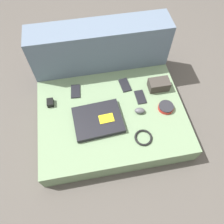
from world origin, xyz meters
TOP-DOWN VIEW (x-y plane):
  - ground_plane at (0.00, 0.00)m, footprint 8.00×8.00m
  - couch_seat at (0.00, 0.00)m, footprint 0.94×0.70m
  - couch_backrest at (0.00, 0.45)m, footprint 0.94×0.20m
  - laptop at (-0.10, -0.04)m, footprint 0.31×0.26m
  - computer_mouse at (0.18, -0.02)m, footprint 0.07×0.05m
  - speaker_puck at (0.35, -0.02)m, footprint 0.10×0.10m
  - phone_silver at (0.21, 0.09)m, footprint 0.06×0.11m
  - phone_black at (0.13, 0.21)m, footprint 0.07×0.12m
  - phone_small at (-0.21, 0.22)m, footprint 0.07×0.11m
  - camera_pouch at (0.35, 0.15)m, footprint 0.14×0.09m
  - charger_brick at (-0.38, 0.15)m, footprint 0.04×0.06m
  - cable_coil at (0.15, -0.20)m, footprint 0.11×0.11m

SIDE VIEW (x-z plane):
  - ground_plane at x=0.00m, z-range 0.00..0.00m
  - couch_seat at x=0.00m, z-range 0.00..0.14m
  - phone_silver at x=0.21m, z-range 0.14..0.14m
  - phone_black at x=0.13m, z-range 0.14..0.15m
  - phone_small at x=-0.21m, z-range 0.14..0.15m
  - cable_coil at x=0.15m, z-range 0.14..0.15m
  - speaker_puck at x=0.35m, z-range 0.14..0.17m
  - laptop at x=-0.10m, z-range 0.14..0.17m
  - charger_brick at x=-0.38m, z-range 0.14..0.17m
  - computer_mouse at x=0.18m, z-range 0.14..0.17m
  - camera_pouch at x=0.35m, z-range 0.14..0.20m
  - couch_backrest at x=0.00m, z-range 0.00..0.46m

